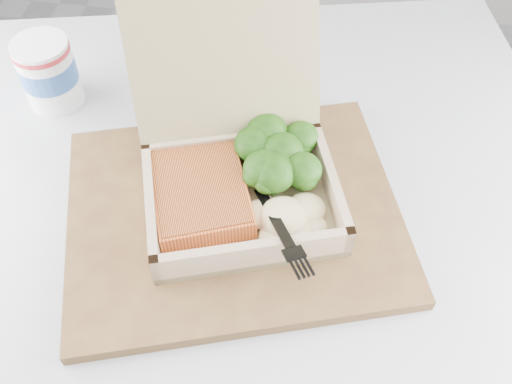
# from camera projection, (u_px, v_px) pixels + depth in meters

# --- Properties ---
(cafe_table) EXTENTS (1.02, 1.02, 0.75)m
(cafe_table) POSITION_uv_depth(u_px,v_px,m) (247.00, 301.00, 0.82)
(cafe_table) COLOR black
(cafe_table) RESTS_ON floor
(serving_tray) EXTENTS (0.45, 0.40, 0.02)m
(serving_tray) POSITION_uv_depth(u_px,v_px,m) (234.00, 213.00, 0.66)
(serving_tray) COLOR brown
(serving_tray) RESTS_ON cafe_table
(takeout_container) EXTENTS (0.27, 0.28, 0.19)m
(takeout_container) POSITION_uv_depth(u_px,v_px,m) (237.00, 157.00, 0.64)
(takeout_container) COLOR #9E8D5F
(takeout_container) RESTS_ON serving_tray
(salmon_fillet) EXTENTS (0.14, 0.16, 0.03)m
(salmon_fillet) POSITION_uv_depth(u_px,v_px,m) (199.00, 191.00, 0.64)
(salmon_fillet) COLOR orange
(salmon_fillet) RESTS_ON takeout_container
(broccoli_pile) EXTENTS (0.12, 0.12, 0.04)m
(broccoli_pile) POSITION_uv_depth(u_px,v_px,m) (282.00, 158.00, 0.66)
(broccoli_pile) COLOR #2F6917
(broccoli_pile) RESTS_ON takeout_container
(mashed_potatoes) EXTENTS (0.09, 0.08, 0.03)m
(mashed_potatoes) POSITION_uv_depth(u_px,v_px,m) (283.00, 217.00, 0.62)
(mashed_potatoes) COLOR beige
(mashed_potatoes) RESTS_ON takeout_container
(plastic_fork) EXTENTS (0.08, 0.14, 0.03)m
(plastic_fork) POSITION_uv_depth(u_px,v_px,m) (268.00, 203.00, 0.62)
(plastic_fork) COLOR black
(plastic_fork) RESTS_ON mashed_potatoes
(paper_cup) EXTENTS (0.08, 0.08, 0.10)m
(paper_cup) POSITION_uv_depth(u_px,v_px,m) (48.00, 71.00, 0.75)
(paper_cup) COLOR white
(paper_cup) RESTS_ON cafe_table
(receipt) EXTENTS (0.11, 0.16, 0.00)m
(receipt) POSITION_uv_depth(u_px,v_px,m) (221.00, 106.00, 0.79)
(receipt) COLOR white
(receipt) RESTS_ON cafe_table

